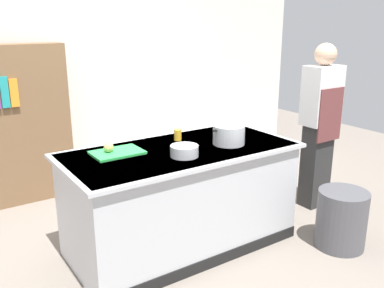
{
  "coord_description": "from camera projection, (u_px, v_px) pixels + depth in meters",
  "views": [
    {
      "loc": [
        -1.79,
        -2.84,
        1.95
      ],
      "look_at": [
        0.25,
        0.2,
        0.85
      ],
      "focal_mm": 39.29,
      "sensor_mm": 36.0,
      "label": 1
    }
  ],
  "objects": [
    {
      "name": "back_wall",
      "position": [
        86.0,
        57.0,
        5.02
      ],
      "size": [
        6.4,
        0.12,
        3.0
      ],
      "primitive_type": "cube",
      "color": "silver",
      "rests_on": "ground_plane"
    },
    {
      "name": "mixing_bowl",
      "position": [
        184.0,
        151.0,
        3.31
      ],
      "size": [
        0.22,
        0.22,
        0.09
      ],
      "primitive_type": "cylinder",
      "color": "#B7BABF",
      "rests_on": "counter_island"
    },
    {
      "name": "trash_bin",
      "position": [
        341.0,
        219.0,
        3.68
      ],
      "size": [
        0.43,
        0.43,
        0.52
      ],
      "primitive_type": "cylinder",
      "color": "#4C4C51",
      "rests_on": "ground_plane"
    },
    {
      "name": "onion",
      "position": [
        109.0,
        147.0,
        3.35
      ],
      "size": [
        0.08,
        0.08,
        0.08
      ],
      "primitive_type": "sphere",
      "color": "tan",
      "rests_on": "cutting_board"
    },
    {
      "name": "ground_plane",
      "position": [
        181.0,
        244.0,
        3.78
      ],
      "size": [
        10.0,
        10.0,
        0.0
      ],
      "primitive_type": "plane",
      "color": "slate"
    },
    {
      "name": "counter_island",
      "position": [
        181.0,
        197.0,
        3.64
      ],
      "size": [
        1.98,
        0.98,
        0.9
      ],
      "color": "#B7BABF",
      "rests_on": "ground_plane"
    },
    {
      "name": "juice_cup",
      "position": [
        178.0,
        135.0,
        3.75
      ],
      "size": [
        0.07,
        0.07,
        0.1
      ],
      "primitive_type": "cylinder",
      "color": "yellow",
      "rests_on": "counter_island"
    },
    {
      "name": "bookshelf",
      "position": [
        16.0,
        126.0,
        4.46
      ],
      "size": [
        1.1,
        0.31,
        1.7
      ],
      "color": "brown",
      "rests_on": "ground_plane"
    },
    {
      "name": "cutting_board",
      "position": [
        117.0,
        153.0,
        3.38
      ],
      "size": [
        0.4,
        0.28,
        0.02
      ],
      "primitive_type": "cube",
      "color": "green",
      "rests_on": "counter_island"
    },
    {
      "name": "stock_pot",
      "position": [
        229.0,
        135.0,
        3.63
      ],
      "size": [
        0.34,
        0.28,
        0.17
      ],
      "color": "#B7BABF",
      "rests_on": "counter_island"
    },
    {
      "name": "person_chef",
      "position": [
        320.0,
        123.0,
        4.33
      ],
      "size": [
        0.38,
        0.25,
        1.72
      ],
      "rotation": [
        0.0,
        0.0,
        1.76
      ],
      "color": "#292929",
      "rests_on": "ground_plane"
    }
  ]
}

